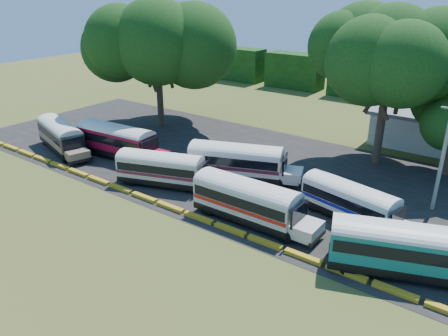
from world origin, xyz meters
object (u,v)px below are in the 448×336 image
Objects in this scene: bus_beige at (61,134)px; bus_red at (118,139)px; bus_cream_west at (163,167)px; tree_west at (157,40)px; bus_teal at (406,247)px; bus_white_red at (249,199)px.

bus_red is at bearing 36.38° from bus_beige.
bus_red is (6.59, 2.33, 0.14)m from bus_beige.
bus_cream_west is (15.24, -0.07, -0.13)m from bus_beige.
bus_beige is 0.65× the size of tree_west.
bus_teal is 38.05m from tree_west.
tree_west is at bearing 107.15° from bus_red.
bus_cream_west is 20.53m from tree_west.
bus_white_red reaches higher than bus_beige.
bus_teal reaches higher than bus_beige.
bus_cream_west is (8.65, -2.39, -0.27)m from bus_red.
bus_teal is at bearing -22.29° from tree_west.
bus_red is 0.69× the size of tree_west.
bus_white_red is 0.65× the size of tree_west.
bus_red is at bearing 169.52° from bus_white_red.
bus_beige is 6.99m from bus_red.
bus_cream_west is 0.94× the size of bus_white_red.
bus_red is 18.86m from bus_white_red.
tree_west is (-22.76, 14.18, 8.92)m from bus_white_red.
bus_cream_west is at bearing 16.68° from bus_beige.
bus_red is at bearing 145.16° from bus_cream_west.
bus_white_red is 11.48m from bus_teal.
bus_teal is at bearing 15.49° from bus_beige.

